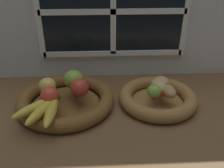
# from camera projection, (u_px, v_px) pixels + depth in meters

# --- Properties ---
(ground_plane) EXTENTS (1.40, 0.90, 0.03)m
(ground_plane) POSITION_uv_depth(u_px,v_px,m) (117.00, 111.00, 0.94)
(ground_plane) COLOR brown
(back_wall) EXTENTS (1.40, 0.05, 0.55)m
(back_wall) POSITION_uv_depth(u_px,v_px,m) (113.00, 18.00, 1.07)
(back_wall) COLOR silver
(back_wall) RESTS_ON ground_plane
(fruit_bowl_left) EXTENTS (0.38, 0.38, 0.05)m
(fruit_bowl_left) POSITION_uv_depth(u_px,v_px,m) (66.00, 100.00, 0.94)
(fruit_bowl_left) COLOR brown
(fruit_bowl_left) RESTS_ON ground_plane
(fruit_bowl_right) EXTENTS (0.31, 0.31, 0.05)m
(fruit_bowl_right) POSITION_uv_depth(u_px,v_px,m) (157.00, 98.00, 0.96)
(fruit_bowl_right) COLOR olive
(fruit_bowl_right) RESTS_ON ground_plane
(apple_red_front) EXTENTS (0.07, 0.07, 0.07)m
(apple_red_front) POSITION_uv_depth(u_px,v_px,m) (50.00, 96.00, 0.85)
(apple_red_front) COLOR #CC422D
(apple_red_front) RESTS_ON fruit_bowl_left
(apple_red_right) EXTENTS (0.07, 0.07, 0.07)m
(apple_red_right) POSITION_uv_depth(u_px,v_px,m) (80.00, 88.00, 0.90)
(apple_red_right) COLOR #B73828
(apple_red_right) RESTS_ON fruit_bowl_left
(apple_golden_left) EXTENTS (0.07, 0.07, 0.07)m
(apple_golden_left) POSITION_uv_depth(u_px,v_px,m) (48.00, 86.00, 0.92)
(apple_golden_left) COLOR #DBB756
(apple_golden_left) RESTS_ON fruit_bowl_left
(apple_green_back) EXTENTS (0.08, 0.08, 0.08)m
(apple_green_back) POSITION_uv_depth(u_px,v_px,m) (74.00, 80.00, 0.95)
(apple_green_back) COLOR #7AA338
(apple_green_back) RESTS_ON fruit_bowl_left
(banana_bunch_front) EXTENTS (0.15, 0.19, 0.03)m
(banana_bunch_front) POSITION_uv_depth(u_px,v_px,m) (44.00, 109.00, 0.81)
(banana_bunch_front) COLOR gold
(banana_bunch_front) RESTS_ON fruit_bowl_left
(potato_back) EXTENTS (0.07, 0.07, 0.04)m
(potato_back) POSITION_uv_depth(u_px,v_px,m) (161.00, 82.00, 0.97)
(potato_back) COLOR tan
(potato_back) RESTS_ON fruit_bowl_right
(potato_small) EXTENTS (0.05, 0.08, 0.04)m
(potato_small) POSITION_uv_depth(u_px,v_px,m) (169.00, 91.00, 0.91)
(potato_small) COLOR #A38451
(potato_small) RESTS_ON fruit_bowl_right
(potato_large) EXTENTS (0.07, 0.09, 0.05)m
(potato_large) POSITION_uv_depth(u_px,v_px,m) (159.00, 86.00, 0.93)
(potato_large) COLOR tan
(potato_large) RESTS_ON fruit_bowl_right
(lime_near) EXTENTS (0.05, 0.05, 0.05)m
(lime_near) POSITION_uv_depth(u_px,v_px,m) (154.00, 91.00, 0.89)
(lime_near) COLOR #7AAD3D
(lime_near) RESTS_ON fruit_bowl_right
(chili_pepper) EXTENTS (0.12, 0.07, 0.02)m
(chili_pepper) POSITION_uv_depth(u_px,v_px,m) (166.00, 94.00, 0.91)
(chili_pepper) COLOR red
(chili_pepper) RESTS_ON fruit_bowl_right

